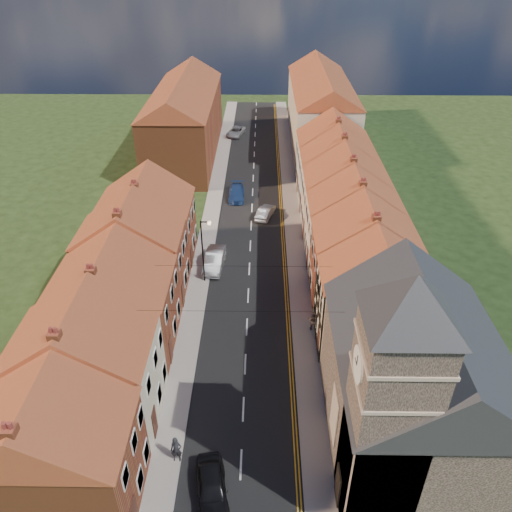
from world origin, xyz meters
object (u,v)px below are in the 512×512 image
at_px(car_distant, 236,132).
at_px(pedestrian_right, 313,320).
at_px(car_mid, 214,260).
at_px(church, 414,378).
at_px(car_mid_b, 265,212).
at_px(lamppost, 203,248).
at_px(pedestrian_left, 176,450).
at_px(car_far, 237,193).
at_px(car_near, 212,487).

xyz_separation_m(car_distant, pedestrian_right, (8.00, -43.77, 0.35)).
bearing_deg(car_mid, church, -51.74).
bearing_deg(car_mid_b, lamppost, 83.58).
distance_m(lamppost, car_mid, 3.69).
distance_m(church, pedestrian_left, 13.97).
bearing_deg(car_far, pedestrian_right, -73.93).
xyz_separation_m(church, pedestrian_left, (-13.06, -1.12, -4.85)).
height_order(car_near, car_distant, car_near).
height_order(church, lamppost, church).
relative_size(car_near, car_far, 0.94).
height_order(car_near, car_mid, car_mid).
distance_m(car_mid, pedestrian_left, 20.14).
relative_size(church, car_mid_b, 4.09).
height_order(church, car_near, church).
bearing_deg(car_near, car_far, 80.31).
relative_size(car_near, pedestrian_right, 2.47).
height_order(car_near, pedestrian_right, pedestrian_right).
bearing_deg(car_near, car_distant, 81.18).
distance_m(car_distant, pedestrian_right, 44.50).
xyz_separation_m(car_far, car_mid_b, (3.33, -4.64, -0.02)).
relative_size(car_near, car_mid, 0.90).
bearing_deg(lamppost, car_mid_b, 65.91).
relative_size(lamppost, pedestrian_left, 3.30).
height_order(car_mid, car_distant, car_mid).
relative_size(pedestrian_left, car_mid_b, 0.49).
bearing_deg(car_near, car_mid, 84.16).
height_order(car_mid, car_far, car_mid).
bearing_deg(car_mid, car_near, -80.81).
relative_size(church, car_distant, 3.49).
distance_m(car_far, pedestrian_left, 34.37).
bearing_deg(car_near, pedestrian_right, 53.92).
relative_size(car_near, car_mid_b, 1.10).
height_order(car_near, car_mid_b, car_near).
distance_m(pedestrian_left, car_mid_b, 30.13).
bearing_deg(car_distant, lamppost, -76.36).
height_order(car_distant, pedestrian_right, pedestrian_right).
xyz_separation_m(car_near, car_mid, (-1.70, 22.20, 0.05)).
height_order(lamppost, car_mid, lamppost).
height_order(church, pedestrian_left, church).
relative_size(car_mid, pedestrian_right, 2.73).
bearing_deg(car_near, church, 6.15).
bearing_deg(pedestrian_left, car_mid, 86.52).
bearing_deg(pedestrian_right, lamppost, -15.94).
distance_m(car_mid, car_far, 14.25).
xyz_separation_m(church, car_near, (-10.86, -3.19, -5.18)).
relative_size(church, car_mid, 3.35).
distance_m(pedestrian_left, pedestrian_right, 14.51).
relative_size(car_far, pedestrian_right, 2.63).
relative_size(car_mid, pedestrian_left, 2.50).
bearing_deg(lamppost, car_far, 83.17).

